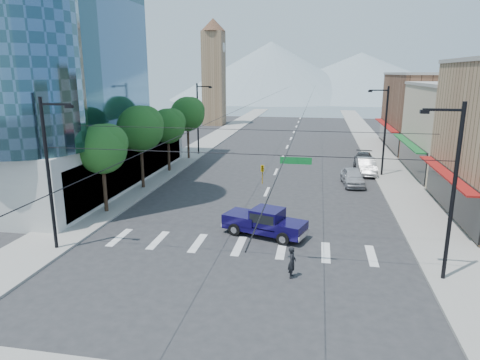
{
  "coord_description": "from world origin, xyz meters",
  "views": [
    {
      "loc": [
        4.25,
        -22.36,
        10.28
      ],
      "look_at": [
        -0.97,
        6.06,
        3.0
      ],
      "focal_mm": 32.0,
      "sensor_mm": 36.0,
      "label": 1
    }
  ],
  "objects_px": {
    "pedestrian": "(292,262)",
    "parked_car_near": "(353,177)",
    "parked_car_far": "(363,160)",
    "pickup_truck": "(264,221)",
    "parked_car_mid": "(366,166)"
  },
  "relations": [
    {
      "from": "parked_car_near",
      "to": "parked_car_mid",
      "type": "relative_size",
      "value": 0.94
    },
    {
      "from": "pedestrian",
      "to": "parked_car_near",
      "type": "bearing_deg",
      "value": -8.48
    },
    {
      "from": "parked_car_far",
      "to": "pickup_truck",
      "type": "bearing_deg",
      "value": -103.99
    },
    {
      "from": "pickup_truck",
      "to": "parked_car_far",
      "type": "bearing_deg",
      "value": 88.01
    },
    {
      "from": "parked_car_near",
      "to": "parked_car_mid",
      "type": "distance_m",
      "value": 5.18
    },
    {
      "from": "pedestrian",
      "to": "parked_car_near",
      "type": "relative_size",
      "value": 0.36
    },
    {
      "from": "pickup_truck",
      "to": "parked_car_mid",
      "type": "relative_size",
      "value": 1.14
    },
    {
      "from": "pickup_truck",
      "to": "parked_car_far",
      "type": "relative_size",
      "value": 1.1
    },
    {
      "from": "pedestrian",
      "to": "parked_car_far",
      "type": "bearing_deg",
      "value": -8.18
    },
    {
      "from": "parked_car_mid",
      "to": "parked_car_far",
      "type": "bearing_deg",
      "value": 87.61
    },
    {
      "from": "parked_car_mid",
      "to": "parked_car_far",
      "type": "distance_m",
      "value": 3.8
    },
    {
      "from": "parked_car_near",
      "to": "parked_car_far",
      "type": "xyz_separation_m",
      "value": [
        1.78,
        8.7,
        -0.05
      ]
    },
    {
      "from": "parked_car_near",
      "to": "parked_car_far",
      "type": "bearing_deg",
      "value": 73.24
    },
    {
      "from": "pickup_truck",
      "to": "pedestrian",
      "type": "relative_size",
      "value": 3.42
    },
    {
      "from": "parked_car_near",
      "to": "parked_car_mid",
      "type": "height_order",
      "value": "parked_car_mid"
    }
  ]
}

